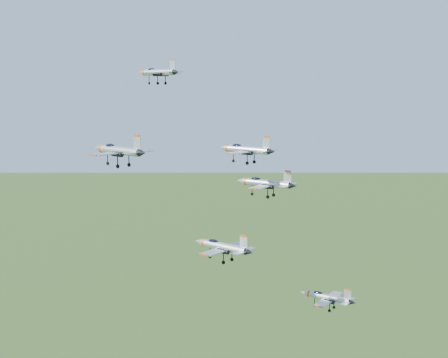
% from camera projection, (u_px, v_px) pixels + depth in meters
% --- Properties ---
extents(jet_lead, '(13.14, 11.08, 3.53)m').
position_uv_depth(jet_lead, '(158.00, 72.00, 139.20)').
color(jet_lead, '#ACB3B9').
extents(jet_left_high, '(13.54, 11.32, 3.62)m').
position_uv_depth(jet_left_high, '(245.00, 149.00, 122.16)').
color(jet_left_high, '#ACB3B9').
extents(jet_right_high, '(13.47, 11.37, 3.63)m').
position_uv_depth(jet_right_high, '(118.00, 150.00, 105.03)').
color(jet_right_high, '#ACB3B9').
extents(jet_left_low, '(13.56, 11.20, 3.62)m').
position_uv_depth(jet_left_low, '(265.00, 183.00, 123.02)').
color(jet_left_low, '#ACB3B9').
extents(jet_right_low, '(12.96, 10.88, 3.48)m').
position_uv_depth(jet_right_low, '(222.00, 246.00, 108.17)').
color(jet_right_low, '#ACB3B9').
extents(jet_trail, '(11.17, 9.26, 2.98)m').
position_uv_depth(jet_trail, '(327.00, 297.00, 114.61)').
color(jet_trail, '#ACB3B9').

